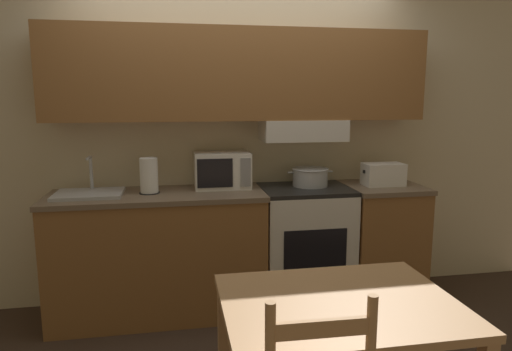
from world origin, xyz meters
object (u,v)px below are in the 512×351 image
object	(u,v)px
cooking_pot	(310,176)
sink_basin	(89,193)
toaster	(383,174)
dining_table	(339,325)
stove_range	(305,245)
microwave	(222,170)
paper_towel_roll	(149,176)

from	to	relation	value
cooking_pot	sink_basin	bearing A→B (deg)	-177.88
toaster	dining_table	world-z (taller)	toaster
toaster	sink_basin	xyz separation A→B (m)	(-2.20, 0.01, -0.07)
stove_range	microwave	xyz separation A→B (m)	(-0.63, 0.11, 0.60)
cooking_pot	microwave	bearing A→B (deg)	174.93
paper_towel_roll	dining_table	size ratio (longest dim) A/B	0.26
sink_basin	dining_table	world-z (taller)	sink_basin
microwave	sink_basin	distance (m)	0.97
microwave	dining_table	world-z (taller)	microwave
microwave	paper_towel_roll	size ratio (longest dim) A/B	1.63
stove_range	cooking_pot	bearing A→B (deg)	47.05
paper_towel_roll	dining_table	world-z (taller)	paper_towel_roll
dining_table	cooking_pot	bearing A→B (deg)	77.54
cooking_pot	dining_table	distance (m)	1.70
stove_range	microwave	size ratio (longest dim) A/B	2.22
cooking_pot	toaster	distance (m)	0.57
sink_basin	microwave	bearing A→B (deg)	7.23
toaster	sink_basin	distance (m)	2.20
cooking_pot	microwave	distance (m)	0.68
cooking_pot	sink_basin	size ratio (longest dim) A/B	0.78
stove_range	dining_table	world-z (taller)	stove_range
toaster	dining_table	size ratio (longest dim) A/B	0.32
stove_range	sink_basin	world-z (taller)	sink_basin
toaster	stove_range	bearing A→B (deg)	178.24
stove_range	sink_basin	xyz separation A→B (m)	(-1.58, -0.01, 0.48)
cooking_pot	toaster	world-z (taller)	toaster
dining_table	microwave	bearing A→B (deg)	100.76
sink_basin	dining_table	distance (m)	2.04
sink_basin	paper_towel_roll	xyz separation A→B (m)	(0.41, 0.01, 0.11)
cooking_pot	microwave	size ratio (longest dim) A/B	0.86
cooking_pot	sink_basin	xyz separation A→B (m)	(-1.63, -0.06, -0.06)
dining_table	stove_range	bearing A→B (deg)	78.89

